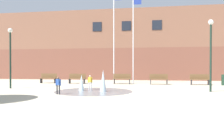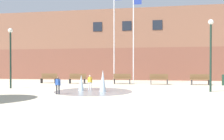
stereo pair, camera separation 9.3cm
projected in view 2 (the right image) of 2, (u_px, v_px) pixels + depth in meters
The scene contains 14 objects.
ground_plane at pixel (87, 105), 8.68m from camera, with size 100.00×100.00×0.00m, color #BCB299.
library_building at pixel (129, 47), 28.45m from camera, with size 36.00×6.05×8.43m.
splash_fountain at pixel (94, 85), 13.70m from camera, with size 4.85×4.85×1.35m.
park_bench_left_of_flagpoles at pixel (49, 78), 20.86m from camera, with size 1.60×0.44×0.91m.
park_bench_under_left_flagpole at pixel (77, 78), 20.28m from camera, with size 1.60×0.44×0.91m.
park_bench_center at pixel (122, 79), 19.75m from camera, with size 1.60×0.44×0.91m.
park_bench_under_right_flagpole at pixel (159, 79), 19.18m from camera, with size 1.60×0.44×0.91m.
park_bench_near_trashcan at pixel (200, 79), 18.64m from camera, with size 1.60×0.44×0.91m.
child_in_fountain at pixel (58, 84), 12.14m from camera, with size 0.31×0.21×0.99m.
child_running at pixel (90, 81), 14.43m from camera, with size 0.31×0.21×0.99m.
flagpole_left at pixel (114, 35), 20.59m from camera, with size 0.80×0.10×8.68m.
flagpole_right at pixel (134, 37), 20.30m from camera, with size 0.80×0.10×8.19m.
lamp_post_left_lane at pixel (10, 50), 15.61m from camera, with size 0.32×0.32×4.30m.
lamp_post_right_lane at pixel (211, 45), 13.35m from camera, with size 0.32×0.32×4.44m.
Camera 2 is at (2.34, -8.40, 1.51)m, focal length 35.00 mm.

